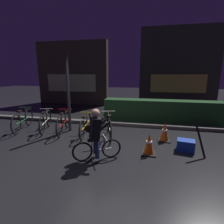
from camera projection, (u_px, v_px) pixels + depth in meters
ground_plane at (101, 148)px, 4.79m from camera, size 40.00×40.00×0.00m
sidewalk_curb at (115, 123)px, 6.88m from camera, size 12.00×0.24×0.12m
hedge_row at (161, 111)px, 7.29m from camera, size 4.80×0.70×0.92m
storefront_left at (73, 74)px, 11.29m from camera, size 4.72×0.54×4.01m
storefront_right at (178, 68)px, 10.53m from camera, size 4.65×0.54×4.74m
street_post at (68, 95)px, 5.94m from camera, size 0.10×0.10×2.61m
parked_bike_leftmost at (23, 120)px, 6.27m from camera, size 0.53×1.66×0.78m
parked_bike_left_mid at (46, 121)px, 6.19m from camera, size 0.60×1.56×0.75m
parked_bike_center_left at (64, 122)px, 6.00m from camera, size 0.48×1.65×0.77m
parked_bike_center_right at (85, 125)px, 5.74m from camera, size 0.46×1.57×0.72m
parked_bike_right_mid at (109, 126)px, 5.63m from camera, size 0.57×1.65×0.79m
traffic_cone_near at (149, 144)px, 4.37m from camera, size 0.36×0.36×0.57m
traffic_cone_far at (165, 132)px, 5.23m from camera, size 0.36×0.36×0.59m
blue_crate at (186, 145)px, 4.59m from camera, size 0.49×0.39×0.30m
cyclist at (96, 134)px, 4.03m from camera, size 1.07×0.59×1.25m
closed_umbrella at (200, 141)px, 4.24m from camera, size 0.28×0.30×0.81m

